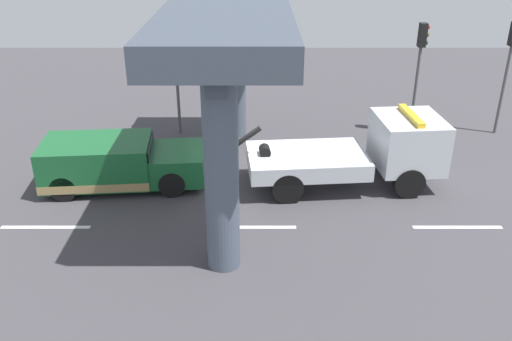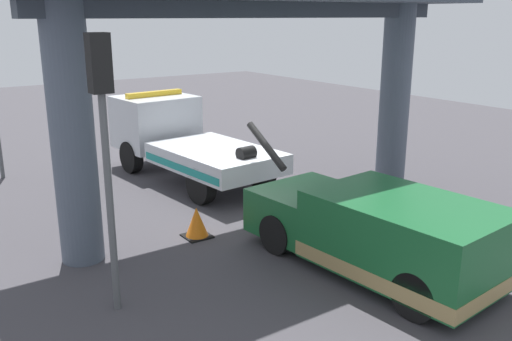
# 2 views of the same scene
# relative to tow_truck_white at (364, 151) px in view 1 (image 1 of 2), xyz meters

# --- Properties ---
(ground_plane) EXTENTS (60.00, 40.00, 0.10)m
(ground_plane) POSITION_rel_tow_truck_white_xyz_m (-3.72, -0.07, -1.25)
(ground_plane) COLOR #423F44
(lane_stripe_west) EXTENTS (2.60, 0.16, 0.01)m
(lane_stripe_west) POSITION_rel_tow_truck_white_xyz_m (-9.72, -2.81, -1.20)
(lane_stripe_west) COLOR silver
(lane_stripe_west) RESTS_ON ground
(lane_stripe_mid) EXTENTS (2.60, 0.16, 0.01)m
(lane_stripe_mid) POSITION_rel_tow_truck_white_xyz_m (-3.72, -2.81, -1.20)
(lane_stripe_mid) COLOR silver
(lane_stripe_mid) RESTS_ON ground
(lane_stripe_east) EXTENTS (2.60, 0.16, 0.01)m
(lane_stripe_east) POSITION_rel_tow_truck_white_xyz_m (2.28, -2.81, -1.20)
(lane_stripe_east) COLOR silver
(lane_stripe_east) RESTS_ON ground
(tow_truck_white) EXTENTS (7.33, 2.88, 2.46)m
(tow_truck_white) POSITION_rel_tow_truck_white_xyz_m (0.00, 0.00, 0.00)
(tow_truck_white) COLOR silver
(tow_truck_white) RESTS_ON ground
(towed_van_green) EXTENTS (5.36, 2.60, 1.58)m
(towed_van_green) POSITION_rel_tow_truck_white_xyz_m (-8.21, -0.07, -0.42)
(towed_van_green) COLOR #195B2D
(towed_van_green) RESTS_ON ground
(overpass_structure) EXTENTS (3.60, 11.09, 5.90)m
(overpass_structure) POSITION_rel_tow_truck_white_xyz_m (-4.42, -0.07, 3.75)
(overpass_structure) COLOR #4C5666
(overpass_structure) RESTS_ON ground
(traffic_light_near) EXTENTS (0.39, 0.32, 4.56)m
(traffic_light_near) POSITION_rel_tow_truck_white_xyz_m (-6.70, 4.64, 2.11)
(traffic_light_near) COLOR #515456
(traffic_light_near) RESTS_ON ground
(traffic_light_far) EXTENTS (0.39, 0.32, 4.46)m
(traffic_light_far) POSITION_rel_tow_truck_white_xyz_m (2.80, 4.64, 2.04)
(traffic_light_far) COLOR #515456
(traffic_light_far) RESTS_ON ground
(traffic_light_mid) EXTENTS (0.39, 0.32, 4.50)m
(traffic_light_mid) POSITION_rel_tow_truck_white_xyz_m (6.30, 4.64, 2.07)
(traffic_light_mid) COLOR #515456
(traffic_light_mid) RESTS_ON ground
(traffic_cone_orange) EXTENTS (0.58, 0.58, 0.69)m
(traffic_cone_orange) POSITION_rel_tow_truck_white_xyz_m (-4.72, 2.00, -0.87)
(traffic_cone_orange) COLOR orange
(traffic_cone_orange) RESTS_ON ground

